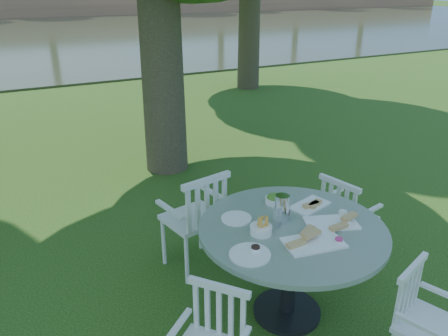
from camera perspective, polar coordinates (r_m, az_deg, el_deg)
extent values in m
plane|color=#17380B|center=(4.61, 1.18, -10.65)|extent=(140.00, 140.00, 0.00)
cylinder|color=black|center=(3.88, 8.19, -17.96)|extent=(0.56, 0.56, 0.04)
cylinder|color=black|center=(3.64, 8.54, -13.22)|extent=(0.12, 0.12, 0.75)
cylinder|color=slate|center=(3.42, 8.93, -7.85)|extent=(1.45, 1.45, 0.04)
cylinder|color=silver|center=(4.60, 18.85, -8.87)|extent=(0.04, 0.04, 0.44)
cylinder|color=silver|center=(4.78, 14.92, -7.12)|extent=(0.04, 0.04, 0.44)
cylinder|color=silver|center=(4.34, 16.26, -10.57)|extent=(0.04, 0.04, 0.44)
cylinder|color=silver|center=(4.53, 12.21, -8.61)|extent=(0.04, 0.04, 0.44)
cube|color=silver|center=(4.44, 15.88, -6.11)|extent=(0.49, 0.52, 0.04)
cube|color=silver|center=(4.20, 14.60, -4.52)|extent=(0.13, 0.45, 0.45)
cylinder|color=silver|center=(4.52, -3.10, -7.70)|extent=(0.04, 0.04, 0.50)
cylinder|color=silver|center=(4.32, -7.90, -9.51)|extent=(0.04, 0.04, 0.50)
cylinder|color=silver|center=(4.25, 0.09, -9.83)|extent=(0.04, 0.04, 0.50)
cylinder|color=silver|center=(4.04, -4.89, -11.91)|extent=(0.04, 0.04, 0.50)
cube|color=silver|center=(4.14, -4.04, -6.53)|extent=(0.59, 0.55, 0.04)
cube|color=silver|center=(3.87, -2.24, -4.80)|extent=(0.51, 0.14, 0.51)
cube|color=silver|center=(2.93, -0.64, -18.26)|extent=(0.29, 0.35, 0.42)
cylinder|color=silver|center=(3.70, 23.32, -18.55)|extent=(0.03, 0.03, 0.41)
cube|color=silver|center=(3.39, 25.43, -18.32)|extent=(0.52, 0.50, 0.04)
cube|color=silver|center=(3.31, 22.95, -14.66)|extent=(0.41, 0.17, 0.42)
cube|color=white|center=(3.23, 11.61, -9.54)|extent=(0.46, 0.32, 0.02)
cube|color=white|center=(3.50, 13.82, -6.98)|extent=(0.46, 0.36, 0.02)
cube|color=white|center=(3.73, 11.10, -4.84)|extent=(0.39, 0.28, 0.01)
cylinder|color=white|center=(3.05, 3.40, -11.20)|extent=(0.29, 0.29, 0.01)
cylinder|color=white|center=(3.47, 1.62, -6.59)|extent=(0.24, 0.24, 0.01)
cylinder|color=white|center=(3.28, 4.85, -8.03)|extent=(0.17, 0.17, 0.06)
cylinder|color=white|center=(3.72, 6.62, -4.23)|extent=(0.16, 0.16, 0.05)
cylinder|color=silver|center=(3.42, 7.58, -5.25)|extent=(0.11, 0.11, 0.22)
cylinder|color=white|center=(3.46, 8.20, -5.45)|extent=(0.06, 0.06, 0.17)
cylinder|color=white|center=(3.40, 7.01, -6.41)|extent=(0.07, 0.07, 0.12)
cylinder|color=white|center=(3.37, 6.90, -6.83)|extent=(0.06, 0.06, 0.10)
cylinder|color=white|center=(3.27, 14.75, -9.27)|extent=(0.07, 0.07, 0.03)
cylinder|color=white|center=(3.53, 15.63, -6.75)|extent=(0.08, 0.08, 0.03)
cylinder|color=white|center=(3.64, 15.24, -5.80)|extent=(0.07, 0.07, 0.03)
cylinder|color=white|center=(3.08, 4.14, -10.57)|extent=(0.07, 0.07, 0.03)
cube|color=#2E331E|center=(26.54, -24.63, 15.35)|extent=(100.00, 28.00, 0.12)
cube|color=#925E44|center=(41.92, -26.80, 18.57)|extent=(100.00, 3.00, 2.20)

